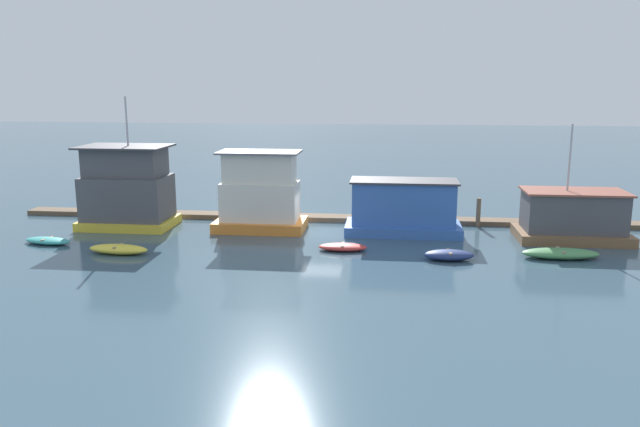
# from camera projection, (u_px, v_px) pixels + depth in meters

# --- Properties ---
(ground_plane) EXTENTS (200.00, 200.00, 0.00)m
(ground_plane) POSITION_uv_depth(u_px,v_px,m) (322.00, 232.00, 38.89)
(ground_plane) COLOR #385160
(dock_walkway) EXTENTS (42.40, 1.41, 0.30)m
(dock_walkway) POSITION_uv_depth(u_px,v_px,m) (327.00, 218.00, 42.25)
(dock_walkway) COLOR brown
(dock_walkway) RESTS_ON ground_plane
(houseboat_yellow) EXTENTS (5.74, 3.82, 8.31)m
(houseboat_yellow) POSITION_uv_depth(u_px,v_px,m) (127.00, 190.00, 39.86)
(houseboat_yellow) COLOR gold
(houseboat_yellow) RESTS_ON ground_plane
(houseboat_orange) EXTENTS (5.65, 3.35, 4.98)m
(houseboat_orange) POSITION_uv_depth(u_px,v_px,m) (260.00, 195.00, 39.13)
(houseboat_orange) COLOR orange
(houseboat_orange) RESTS_ON ground_plane
(houseboat_blue) EXTENTS (7.05, 3.25, 3.34)m
(houseboat_blue) POSITION_uv_depth(u_px,v_px,m) (403.00, 209.00, 38.28)
(houseboat_blue) COLOR #3866B7
(houseboat_blue) RESTS_ON ground_plane
(houseboat_brown) EXTENTS (6.38, 3.63, 6.85)m
(houseboat_brown) POSITION_uv_depth(u_px,v_px,m) (573.00, 217.00, 36.69)
(houseboat_brown) COLOR brown
(houseboat_brown) RESTS_ON ground_plane
(dinghy_teal) EXTENTS (3.08, 1.67, 0.36)m
(dinghy_teal) POSITION_uv_depth(u_px,v_px,m) (48.00, 241.00, 36.07)
(dinghy_teal) COLOR teal
(dinghy_teal) RESTS_ON ground_plane
(dinghy_yellow) EXTENTS (3.42, 1.39, 0.51)m
(dinghy_yellow) POSITION_uv_depth(u_px,v_px,m) (118.00, 249.00, 33.98)
(dinghy_yellow) COLOR yellow
(dinghy_yellow) RESTS_ON ground_plane
(dinghy_red) EXTENTS (2.73, 1.30, 0.39)m
(dinghy_red) POSITION_uv_depth(u_px,v_px,m) (343.00, 247.00, 34.67)
(dinghy_red) COLOR red
(dinghy_red) RESTS_ON ground_plane
(dinghy_navy) EXTENTS (2.70, 1.43, 0.55)m
(dinghy_navy) POSITION_uv_depth(u_px,v_px,m) (449.00, 255.00, 32.78)
(dinghy_navy) COLOR navy
(dinghy_navy) RESTS_ON ground_plane
(dinghy_green) EXTENTS (4.10, 1.62, 0.54)m
(dinghy_green) POSITION_uv_depth(u_px,v_px,m) (560.00, 253.00, 33.07)
(dinghy_green) COLOR #47844C
(dinghy_green) RESTS_ON ground_plane
(mooring_post_near_left) EXTENTS (0.29, 0.29, 1.89)m
(mooring_post_near_left) POSITION_uv_depth(u_px,v_px,m) (478.00, 213.00, 40.08)
(mooring_post_near_left) COLOR brown
(mooring_post_near_left) RESTS_ON ground_plane
(mooring_post_centre) EXTENTS (0.23, 0.23, 1.74)m
(mooring_post_centre) POSITION_uv_depth(u_px,v_px,m) (554.00, 215.00, 39.58)
(mooring_post_centre) COLOR brown
(mooring_post_centre) RESTS_ON ground_plane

